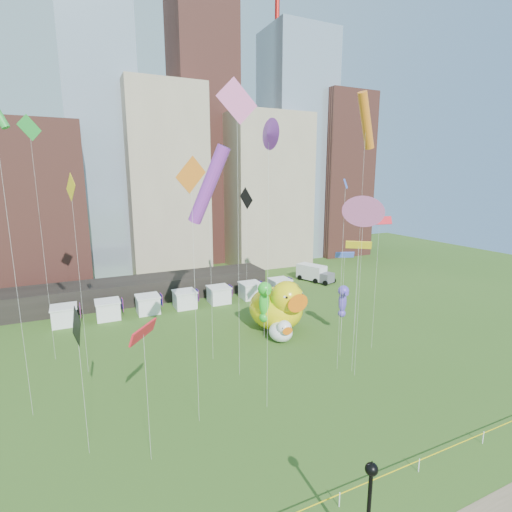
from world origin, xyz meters
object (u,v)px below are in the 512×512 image
seahorse_green (265,299)px  seahorse_purple (343,299)px  big_duck (278,306)px  box_truck (314,273)px  small_duck (281,331)px  lamppost (369,503)px

seahorse_green → seahorse_purple: size_ratio=1.13×
big_duck → box_truck: size_ratio=1.24×
small_duck → box_truck: (17.41, 19.75, 0.18)m
big_duck → seahorse_green: (-2.43, -1.33, 1.65)m
big_duck → small_duck: 3.80m
seahorse_green → box_truck: size_ratio=0.94×
seahorse_green → box_truck: bearing=51.9°
seahorse_purple → lamppost: size_ratio=1.02×
seahorse_purple → lamppost: 27.85m
lamppost → seahorse_green: bearing=73.7°
seahorse_purple → small_duck: bearing=-170.5°
big_duck → box_truck: big_duck is taller
small_duck → seahorse_purple: seahorse_purple is taller
big_duck → seahorse_green: bearing=-157.5°
small_duck → seahorse_purple: (7.53, -0.86, 2.92)m
seahorse_green → lamppost: seahorse_green is taller
big_duck → lamppost: size_ratio=1.52×
seahorse_green → lamppost: size_ratio=1.15×
small_duck → box_truck: 26.33m
seahorse_green → lamppost: bearing=-98.4°
small_duck → lamppost: size_ratio=0.65×
small_duck → box_truck: size_ratio=0.52×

